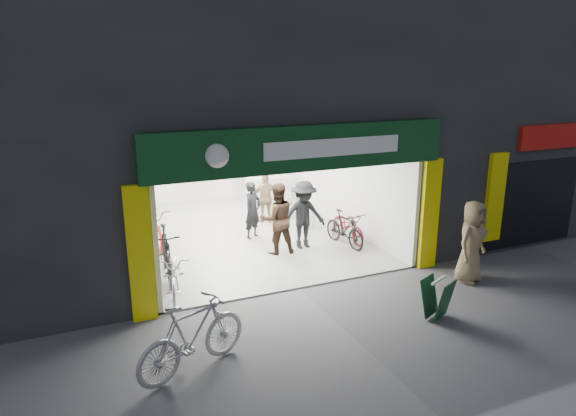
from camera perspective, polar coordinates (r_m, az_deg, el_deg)
ground at (r=11.12m, az=1.38°, el=-8.97°), size 60.00×60.00×0.00m
building at (r=15.06m, az=-3.50°, el=14.45°), size 17.00×10.27×8.00m
bike_left_front at (r=10.97m, az=-12.52°, el=-7.03°), size 0.97×1.89×0.95m
bike_left_midfront at (r=11.71m, az=-13.38°, el=-4.99°), size 0.73×2.00×1.18m
bike_left_midback at (r=14.03m, az=-14.71°, el=-1.92°), size 0.77×1.99×1.03m
bike_left_back at (r=15.24m, az=-15.38°, el=-0.76°), size 0.48×1.55×0.93m
bike_right_front at (r=13.53m, az=6.29°, el=-2.33°), size 0.65×1.62×0.95m
bike_right_mid at (r=13.98m, az=6.71°, el=-1.99°), size 0.57×1.59×0.83m
bike_right_back at (r=15.33m, az=1.25°, el=0.29°), size 0.64×1.90×1.13m
parked_bike at (r=8.28m, az=-10.55°, el=-13.82°), size 2.06×1.28×1.20m
customer_a at (r=13.97m, az=-3.95°, el=-0.29°), size 0.70×0.63×1.60m
customer_b at (r=12.76m, az=-1.22°, el=-1.24°), size 0.95×0.77×1.84m
customer_c at (r=13.13m, az=1.77°, el=-0.84°), size 1.18×0.69×1.80m
customer_d at (r=15.28m, az=-2.47°, el=1.05°), size 0.97×0.58×1.55m
pedestrian_near at (r=11.86m, az=19.72°, el=-3.55°), size 1.05×0.87×1.84m
sandwich_board at (r=10.16m, az=16.24°, el=-9.51°), size 0.66×0.67×0.76m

